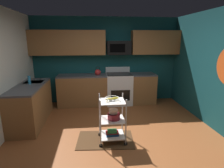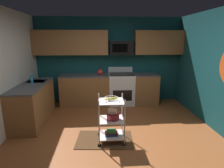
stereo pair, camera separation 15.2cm
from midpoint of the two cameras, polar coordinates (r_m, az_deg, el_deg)
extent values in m
cube|color=brown|center=(3.87, 2.27, -17.02)|extent=(4.40, 4.80, 0.04)
cube|color=#14474C|center=(5.78, -0.19, 7.30)|extent=(4.52, 0.06, 2.60)
cube|color=brown|center=(5.62, 0.04, -1.84)|extent=(2.93, 0.60, 0.88)
cube|color=#4C4C51|center=(5.51, 0.04, 2.77)|extent=(2.93, 0.60, 0.04)
cube|color=brown|center=(4.79, -22.39, -5.76)|extent=(0.60, 1.64, 0.88)
cube|color=#4C4C51|center=(4.66, -22.91, -0.42)|extent=(0.60, 1.64, 0.04)
cube|color=#B7BABC|center=(5.02, -21.52, -0.04)|extent=(0.44, 0.36, 0.16)
cube|color=white|center=(5.65, 3.64, -1.58)|extent=(0.76, 0.64, 0.92)
cube|color=black|center=(5.37, 4.07, -3.63)|extent=(0.56, 0.01, 0.32)
cube|color=white|center=(5.81, 3.35, 4.42)|extent=(0.76, 0.06, 0.18)
cube|color=black|center=(5.54, 3.71, 3.11)|extent=(0.72, 0.60, 0.02)
cube|color=brown|center=(5.58, -11.91, 12.44)|extent=(2.16, 0.33, 0.70)
cube|color=brown|center=(5.83, 14.94, 12.32)|extent=(1.44, 0.33, 0.70)
cube|color=black|center=(5.56, 3.69, 11.15)|extent=(0.70, 0.38, 0.40)
cube|color=black|center=(5.36, 3.31, 11.05)|extent=(0.44, 0.01, 0.24)
cylinder|color=silver|center=(3.40, -2.72, -12.16)|extent=(0.02, 0.02, 0.88)
cylinder|color=black|center=(3.61, -2.63, -18.45)|extent=(0.07, 0.02, 0.07)
cylinder|color=silver|center=(3.43, 5.24, -11.89)|extent=(0.02, 0.02, 0.88)
cylinder|color=black|center=(3.65, 5.08, -18.13)|extent=(0.07, 0.02, 0.07)
cylinder|color=silver|center=(3.77, -2.86, -9.41)|extent=(0.02, 0.02, 0.88)
cylinder|color=black|center=(3.96, -2.78, -15.25)|extent=(0.07, 0.02, 0.07)
cylinder|color=silver|center=(3.80, 4.26, -9.20)|extent=(0.02, 0.02, 0.88)
cylinder|color=black|center=(4.00, 4.14, -15.01)|extent=(0.07, 0.02, 0.07)
cube|color=silver|center=(3.75, 0.96, -15.55)|extent=(0.47, 0.42, 0.02)
cube|color=silver|center=(3.60, 0.99, -10.98)|extent=(0.47, 0.42, 0.02)
cube|color=silver|center=(3.46, 1.01, -5.42)|extent=(0.47, 0.42, 0.02)
torus|color=silver|center=(3.44, 1.02, -4.33)|extent=(0.27, 0.27, 0.01)
cylinder|color=silver|center=(3.46, 1.01, -5.12)|extent=(0.12, 0.12, 0.02)
ellipsoid|color=yellow|center=(3.46, 1.78, -4.47)|extent=(0.17, 0.09, 0.04)
ellipsoid|color=yellow|center=(3.43, 0.24, -4.67)|extent=(0.17, 0.09, 0.04)
cylinder|color=maroon|center=(3.58, 1.53, -10.05)|extent=(0.24, 0.24, 0.11)
torus|color=maroon|center=(3.56, 1.53, -9.25)|extent=(0.25, 0.25, 0.01)
cylinder|color=silver|center=(3.55, 1.36, -8.51)|extent=(0.17, 0.17, 0.08)
torus|color=silver|center=(3.54, 1.37, -7.94)|extent=(0.18, 0.18, 0.01)
cube|color=#1E4C8C|center=(3.74, 0.97, -15.22)|extent=(0.25, 0.19, 0.03)
cube|color=#B22626|center=(3.73, 0.97, -14.80)|extent=(0.25, 0.14, 0.03)
cube|color=#26723F|center=(3.71, 0.97, -14.40)|extent=(0.19, 0.17, 0.03)
sphere|color=red|center=(5.48, -2.92, 3.67)|extent=(0.18, 0.18, 0.18)
sphere|color=black|center=(5.47, -2.93, 4.56)|extent=(0.03, 0.03, 0.03)
cone|color=red|center=(5.48, -2.07, 3.86)|extent=(0.09, 0.04, 0.06)
torus|color=black|center=(5.46, -2.93, 4.82)|extent=(0.12, 0.01, 0.12)
cylinder|color=#2D8CBF|center=(4.77, -22.82, 1.38)|extent=(0.06, 0.06, 0.20)
cube|color=#472D19|center=(3.84, -1.15, -16.78)|extent=(1.15, 0.78, 0.01)
camera|label=1|loc=(0.08, -88.86, 0.28)|focal=29.48mm
camera|label=2|loc=(0.08, 91.14, -0.28)|focal=29.48mm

